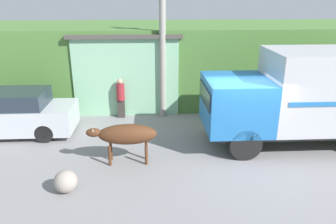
{
  "coord_description": "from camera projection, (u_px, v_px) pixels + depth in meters",
  "views": [
    {
      "loc": [
        -3.06,
        -9.46,
        5.02
      ],
      "look_at": [
        -2.54,
        0.34,
        1.46
      ],
      "focal_mm": 35.0,
      "sensor_mm": 36.0,
      "label": 1
    }
  ],
  "objects": [
    {
      "name": "ground_plane",
      "position": [
        246.0,
        156.0,
        10.74
      ],
      "size": [
        60.0,
        60.0,
        0.0
      ],
      "primitive_type": "plane",
      "color": "gray"
    },
    {
      "name": "hillside_embankment",
      "position": [
        211.0,
        60.0,
        16.69
      ],
      "size": [
        32.0,
        5.72,
        3.61
      ],
      "color": "#4C7A38",
      "rests_on": "ground_plane"
    },
    {
      "name": "building_backdrop",
      "position": [
        128.0,
        70.0,
        14.85
      ],
      "size": [
        4.73,
        2.7,
        3.46
      ],
      "color": "#8CC69E",
      "rests_on": "ground_plane"
    },
    {
      "name": "cargo_truck",
      "position": [
        315.0,
        95.0,
        11.07
      ],
      "size": [
        7.03,
        2.46,
        3.3
      ],
      "rotation": [
        0.0,
        0.0,
        -0.04
      ],
      "color": "#2D2D2D",
      "rests_on": "ground_plane"
    },
    {
      "name": "brown_cow",
      "position": [
        126.0,
        135.0,
        10.03
      ],
      "size": [
        2.16,
        0.64,
        1.28
      ],
      "rotation": [
        0.0,
        0.0,
        -0.01
      ],
      "color": "#512D19",
      "rests_on": "ground_plane"
    },
    {
      "name": "parked_suv",
      "position": [
        9.0,
        114.0,
        12.15
      ],
      "size": [
        4.77,
        1.81,
        1.69
      ],
      "rotation": [
        0.0,
        0.0,
        0.01
      ],
      "color": "silver",
      "rests_on": "ground_plane"
    },
    {
      "name": "pedestrian_on_hill",
      "position": [
        121.0,
        97.0,
        13.8
      ],
      "size": [
        0.36,
        0.36,
        1.69
      ],
      "rotation": [
        0.0,
        0.0,
        3.1
      ],
      "color": "#38332D",
      "rests_on": "ground_plane"
    },
    {
      "name": "utility_pole",
      "position": [
        163.0,
        48.0,
        13.32
      ],
      "size": [
        0.9,
        0.26,
        5.68
      ],
      "color": "#9E998E",
      "rests_on": "ground_plane"
    },
    {
      "name": "roadside_rock",
      "position": [
        66.0,
        181.0,
        8.71
      ],
      "size": [
        0.62,
        0.62,
        0.62
      ],
      "color": "gray",
      "rests_on": "ground_plane"
    }
  ]
}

